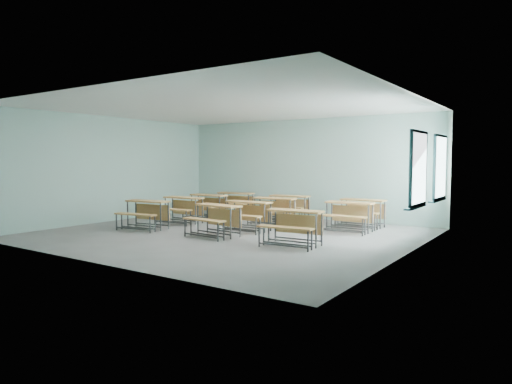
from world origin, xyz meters
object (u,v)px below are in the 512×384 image
desk_unit_r0c2 (293,222)px  desk_unit_r3c2 (361,209)px  desk_unit_r1c1 (247,211)px  desk_unit_r2c2 (348,212)px  desk_unit_r2c1 (273,207)px  desk_unit_r3c1 (288,204)px  desk_unit_r0c1 (215,215)px  desk_unit_r0c0 (145,210)px  desk_unit_r3c0 (234,200)px  desk_unit_r2c0 (206,203)px  desk_unit_r1c0 (181,206)px

desk_unit_r0c2 → desk_unit_r3c2: (0.21, 3.51, 0.00)m
desk_unit_r1c1 → desk_unit_r2c2: 2.65m
desk_unit_r2c1 → desk_unit_r3c1: size_ratio=0.99×
desk_unit_r0c1 → desk_unit_r1c1: 1.17m
desk_unit_r0c0 → desk_unit_r3c1: 4.40m
desk_unit_r0c1 → desk_unit_r3c2: size_ratio=1.06×
desk_unit_r3c1 → desk_unit_r3c2: size_ratio=1.06×
desk_unit_r3c0 → desk_unit_r2c1: bearing=-33.6°
desk_unit_r0c0 → desk_unit_r2c1: size_ratio=1.01×
desk_unit_r0c1 → desk_unit_r3c1: same height
desk_unit_r1c1 → desk_unit_r3c2: bearing=42.7°
desk_unit_r2c2 → desk_unit_r0c1: bearing=-135.4°
desk_unit_r2c0 → desk_unit_r0c1: bearing=-47.0°
desk_unit_r2c2 → desk_unit_r3c0: 4.68m
desk_unit_r1c1 → desk_unit_r3c1: same height
desk_unit_r3c0 → desk_unit_r3c2: 4.54m
desk_unit_r2c1 → desk_unit_r2c0: bearing=176.9°
desk_unit_r2c1 → desk_unit_r0c2: bearing=-56.1°
desk_unit_r0c2 → desk_unit_r3c2: 3.51m
desk_unit_r0c1 → desk_unit_r3c2: same height
desk_unit_r3c0 → desk_unit_r3c1: (2.15, -0.06, 0.00)m
desk_unit_r2c1 → desk_unit_r2c2: bearing=-6.6°
desk_unit_r1c0 → desk_unit_r2c2: (4.75, 1.25, 0.00)m
desk_unit_r3c0 → desk_unit_r0c1: bearing=-67.0°
desk_unit_r1c1 → desk_unit_r2c2: (2.28, 1.36, 0.00)m
desk_unit_r3c2 → desk_unit_r3c1: bearing=179.6°
desk_unit_r2c1 → desk_unit_r3c1: 1.02m
desk_unit_r0c2 → desk_unit_r3c1: size_ratio=0.98×
desk_unit_r0c0 → desk_unit_r0c2: size_ratio=1.03×
desk_unit_r1c0 → desk_unit_r1c1: (2.47, -0.12, 0.00)m
desk_unit_r2c2 → desk_unit_r3c2: bearing=89.1°
desk_unit_r0c0 → desk_unit_r0c2: bearing=-5.0°
desk_unit_r0c0 → desk_unit_r3c1: (2.31, 3.74, 0.00)m
desk_unit_r3c2 → desk_unit_r2c0: bearing=-166.4°
desk_unit_r0c0 → desk_unit_r1c0: size_ratio=1.03×
desk_unit_r0c0 → desk_unit_r2c2: (4.72, 2.69, 0.00)m
desk_unit_r1c1 → desk_unit_r2c0: bearing=149.2°
desk_unit_r0c1 → desk_unit_r1c1: bearing=89.8°
desk_unit_r0c2 → desk_unit_r2c0: bearing=147.3°
desk_unit_r2c0 → desk_unit_r2c1: 2.43m
desk_unit_r0c2 → desk_unit_r1c0: (-4.52, 1.26, 0.00)m
desk_unit_r3c1 → desk_unit_r0c0: bearing=-128.2°
desk_unit_r2c0 → desk_unit_r1c1: bearing=-28.3°
desk_unit_r0c0 → desk_unit_r1c1: (2.44, 1.33, 0.00)m
desk_unit_r0c0 → desk_unit_r3c1: bearing=51.0°
desk_unit_r3c0 → desk_unit_r0c0: bearing=-100.1°
desk_unit_r0c2 → desk_unit_r3c0: (-4.32, 3.62, 0.00)m
desk_unit_r0c1 → desk_unit_r2c1: (0.07, 2.56, 0.00)m
desk_unit_r2c1 → desk_unit_r0c0: bearing=-136.9°
desk_unit_r0c1 → desk_unit_r2c1: 2.56m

